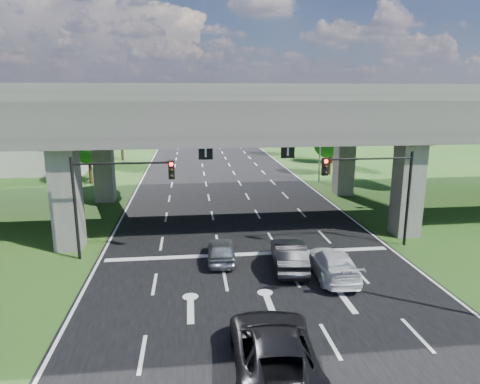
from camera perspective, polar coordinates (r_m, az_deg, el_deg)
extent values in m
plane|color=#234F19|center=(22.76, 2.64, -11.53)|extent=(160.00, 160.00, 0.00)
cube|color=black|center=(32.02, -0.28, -4.08)|extent=(18.00, 120.00, 0.03)
cube|color=#3C3936|center=(32.61, -0.71, 10.52)|extent=(80.00, 15.00, 2.00)
cube|color=#605D58|center=(25.38, 1.07, 13.16)|extent=(80.00, 0.50, 1.00)
cube|color=#605D58|center=(39.79, -1.85, 13.14)|extent=(80.00, 0.50, 1.00)
cube|color=#605D58|center=(28.09, -22.19, -0.16)|extent=(1.60, 1.60, 7.00)
cube|color=#605D58|center=(39.58, -17.73, 3.81)|extent=(1.60, 1.60, 7.00)
cube|color=#605D58|center=(30.68, 21.49, 0.95)|extent=(1.60, 1.60, 7.00)
cube|color=#605D58|center=(41.46, 13.74, 4.45)|extent=(1.60, 1.60, 7.00)
cube|color=black|center=(25.65, -4.60, 5.27)|extent=(0.85, 0.06, 0.85)
cube|color=black|center=(26.31, 6.39, 5.43)|extent=(0.85, 0.06, 0.85)
cube|color=#9E9E99|center=(60.27, -28.78, 4.38)|extent=(20.00, 10.00, 4.00)
cylinder|color=black|center=(28.60, 21.50, -0.91)|extent=(0.18, 0.18, 6.00)
cylinder|color=black|center=(26.92, 16.78, 4.27)|extent=(5.50, 0.12, 0.12)
cube|color=black|center=(25.84, 11.27, 3.33)|extent=(0.35, 0.28, 1.05)
sphere|color=#FF0C05|center=(25.64, 11.41, 4.04)|extent=(0.22, 0.22, 0.22)
cylinder|color=black|center=(26.07, -21.10, -2.18)|extent=(0.18, 0.18, 6.00)
cylinder|color=black|center=(24.99, -15.46, 3.70)|extent=(5.50, 0.12, 0.12)
cube|color=black|center=(24.61, -9.12, 2.93)|extent=(0.35, 0.28, 1.05)
sphere|color=#FF0C05|center=(24.39, -9.16, 3.67)|extent=(0.22, 0.22, 0.22)
cylinder|color=gray|center=(46.75, 10.70, 7.40)|extent=(0.16, 0.16, 10.00)
cylinder|color=gray|center=(46.11, 9.13, 13.24)|extent=(3.00, 0.10, 0.10)
cube|color=gray|center=(45.72, 7.27, 13.17)|extent=(0.60, 0.25, 0.18)
cylinder|color=gray|center=(62.15, 6.28, 8.91)|extent=(0.16, 0.16, 10.00)
cylinder|color=gray|center=(61.66, 5.00, 13.28)|extent=(3.00, 0.10, 0.10)
cube|color=gray|center=(61.38, 3.59, 13.21)|extent=(0.60, 0.25, 0.18)
cylinder|color=black|center=(48.21, -19.35, 3.03)|extent=(0.36, 0.36, 3.30)
sphere|color=#134914|center=(47.82, -19.62, 6.57)|extent=(4.50, 4.50, 4.50)
sphere|color=#134914|center=(47.32, -19.35, 8.18)|extent=(3.60, 3.60, 3.60)
sphere|color=#134914|center=(48.37, -19.79, 5.55)|extent=(3.30, 3.30, 3.30)
cylinder|color=black|center=(56.63, -20.61, 4.11)|extent=(0.36, 0.36, 2.86)
sphere|color=#134914|center=(56.32, -20.82, 6.72)|extent=(3.90, 3.90, 3.90)
sphere|color=#134914|center=(55.83, -20.59, 7.90)|extent=(3.12, 3.12, 3.12)
sphere|color=#134914|center=(56.85, -20.96, 5.97)|extent=(2.86, 2.86, 2.86)
cylinder|color=black|center=(63.59, -15.45, 5.68)|extent=(0.36, 0.36, 3.52)
sphere|color=#134914|center=(63.28, -15.62, 8.55)|extent=(4.80, 4.80, 4.80)
sphere|color=#134914|center=(62.84, -15.38, 9.86)|extent=(3.84, 3.84, 3.84)
sphere|color=#134914|center=(63.79, -15.79, 7.71)|extent=(3.52, 3.52, 3.52)
cylinder|color=black|center=(51.73, 11.88, 4.01)|extent=(0.36, 0.36, 3.08)
sphere|color=#134914|center=(51.37, 12.02, 7.10)|extent=(4.20, 4.20, 4.20)
sphere|color=#134914|center=(51.11, 12.63, 8.46)|extent=(3.36, 3.36, 3.36)
sphere|color=#134914|center=(51.75, 11.52, 6.23)|extent=(3.08, 3.08, 3.08)
cylinder|color=black|center=(60.20, 12.18, 5.15)|extent=(0.36, 0.36, 2.86)
sphere|color=#134914|center=(59.90, 12.30, 7.61)|extent=(3.90, 3.90, 3.90)
sphere|color=#134914|center=(59.66, 12.82, 8.69)|extent=(3.12, 3.12, 3.12)
sphere|color=#134914|center=(60.26, 11.87, 6.91)|extent=(2.86, 2.86, 2.86)
cylinder|color=black|center=(66.68, 6.70, 6.29)|extent=(0.36, 0.36, 3.30)
sphere|color=#134914|center=(66.40, 6.77, 8.86)|extent=(4.50, 4.50, 4.50)
sphere|color=#134914|center=(66.12, 7.21, 10.01)|extent=(3.60, 3.60, 3.60)
sphere|color=#134914|center=(66.79, 6.42, 8.12)|extent=(3.30, 3.30, 3.30)
imported|color=#989B9F|center=(24.71, -2.52, -7.71)|extent=(1.79, 4.01, 1.34)
imported|color=black|center=(23.79, 6.53, -8.34)|extent=(2.19, 4.91, 1.57)
imported|color=silver|center=(23.23, 12.24, -9.29)|extent=(2.23, 5.03, 1.44)
imported|color=black|center=(15.55, 4.57, -20.48)|extent=(3.23, 6.36, 1.72)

